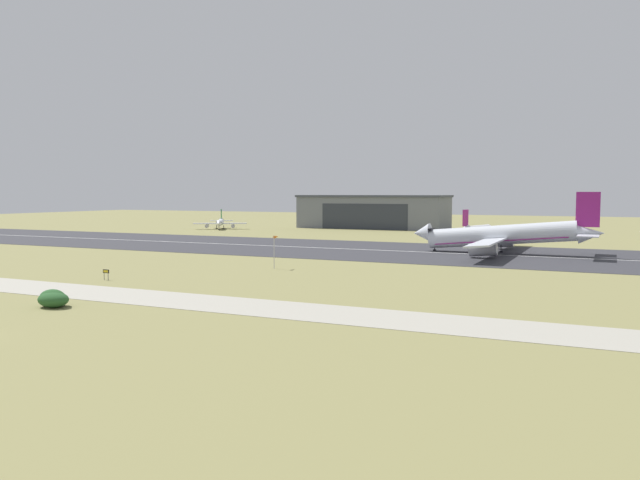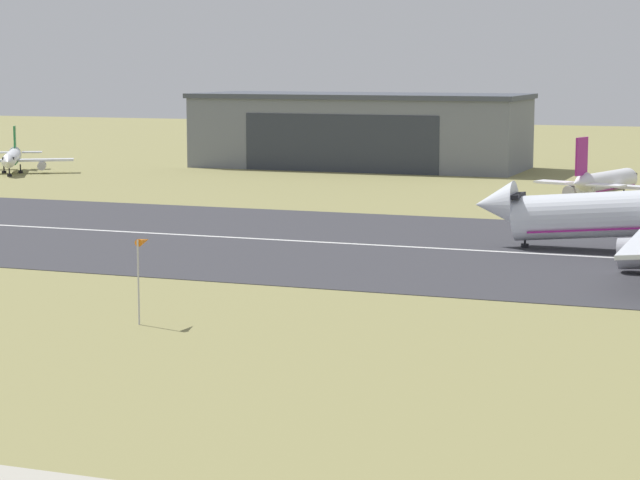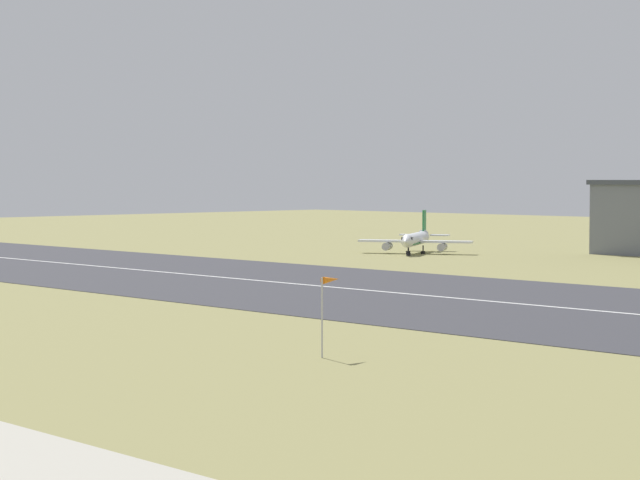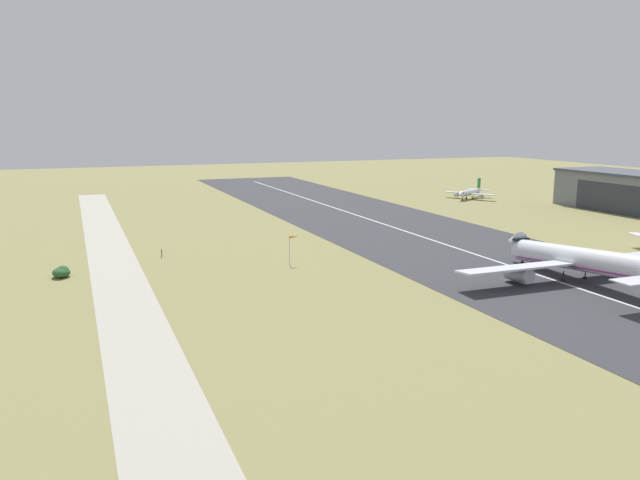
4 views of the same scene
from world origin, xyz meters
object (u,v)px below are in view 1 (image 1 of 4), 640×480
at_px(shrub_clump, 54,299).
at_px(windsock_pole, 276,239).
at_px(airplane_parked_east, 477,230).
at_px(runway_sign, 106,272).
at_px(airplane_parked_centre, 220,223).
at_px(airplane_landing, 502,236).

bearing_deg(shrub_clump, windsock_pole, 82.85).
xyz_separation_m(airplane_parked_east, runway_sign, (-40.55, -124.12, -1.57)).
bearing_deg(airplane_parked_east, shrub_clump, -100.93).
bearing_deg(runway_sign, shrub_clump, -61.36).
bearing_deg(shrub_clump, airplane_parked_east, 79.07).
height_order(airplane_parked_centre, runway_sign, airplane_parked_centre).
xyz_separation_m(airplane_landing, airplane_parked_east, (-14.75, 47.33, -1.58)).
xyz_separation_m(airplane_parked_centre, airplane_parked_east, (108.43, -12.62, 0.23)).
height_order(shrub_clump, windsock_pole, windsock_pole).
bearing_deg(airplane_landing, windsock_pole, -126.74).
distance_m(airplane_landing, windsock_pole, 61.49).
height_order(airplane_landing, shrub_clump, airplane_landing).
bearing_deg(airplane_parked_east, runway_sign, -108.09).
height_order(airplane_landing, windsock_pole, airplane_landing).
bearing_deg(shrub_clump, runway_sign, 118.64).
xyz_separation_m(airplane_parked_centre, windsock_pole, (86.41, -109.21, 3.16)).
height_order(airplane_parked_east, shrub_clump, airplane_parked_east).
xyz_separation_m(shrub_clump, runway_sign, (-12.26, 22.44, 0.32)).
distance_m(airplane_landing, runway_sign, 94.69).
distance_m(airplane_landing, airplane_parked_centre, 137.01).
distance_m(airplane_parked_centre, shrub_clump, 178.22).
xyz_separation_m(airplane_parked_centre, shrub_clump, (80.14, -159.18, -1.65)).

